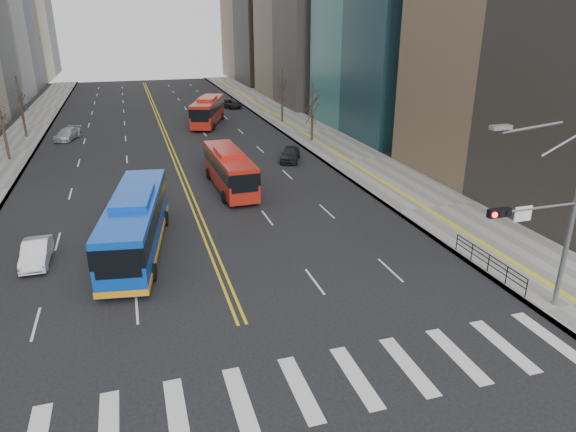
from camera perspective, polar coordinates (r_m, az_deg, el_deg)
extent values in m
plane|color=black|center=(20.79, -1.91, -19.25)|extent=(220.00, 220.00, 0.00)
cube|color=gray|center=(65.42, 2.41, 9.36)|extent=(7.00, 130.00, 0.15)
cube|color=gray|center=(63.01, -28.37, 6.37)|extent=(5.00, 130.00, 0.15)
cube|color=silver|center=(20.47, -19.30, -21.44)|extent=(0.70, 4.00, 0.01)
cube|color=silver|center=(20.39, -12.23, -20.76)|extent=(0.70, 4.00, 0.01)
cube|color=silver|center=(20.59, -5.28, -19.80)|extent=(0.70, 4.00, 0.01)
cube|color=silver|center=(21.05, 1.36, -18.62)|extent=(0.70, 4.00, 0.01)
cube|color=silver|center=(21.76, 7.56, -17.29)|extent=(0.70, 4.00, 0.01)
cube|color=silver|center=(22.70, 13.21, -15.89)|extent=(0.70, 4.00, 0.01)
cube|color=silver|center=(23.83, 18.31, -14.49)|extent=(0.70, 4.00, 0.01)
cube|color=silver|center=(25.13, 22.85, -13.13)|extent=(0.70, 4.00, 0.01)
cube|color=silver|center=(26.59, 26.87, -11.84)|extent=(0.70, 4.00, 0.01)
cube|color=gold|center=(71.68, -14.05, 9.75)|extent=(0.15, 100.00, 0.01)
cube|color=gold|center=(71.70, -13.73, 9.78)|extent=(0.15, 100.00, 0.01)
cylinder|color=gray|center=(27.57, 28.78, -1.67)|extent=(0.24, 0.24, 8.00)
cylinder|color=gray|center=(25.54, 25.82, 0.79)|extent=(4.50, 0.12, 0.12)
cube|color=black|center=(24.28, 22.41, 0.34)|extent=(1.10, 0.28, 0.38)
cylinder|color=#FF190C|center=(23.95, 22.00, 0.12)|extent=(0.24, 0.08, 0.24)
cylinder|color=black|center=(24.17, 22.64, 0.21)|extent=(0.24, 0.08, 0.24)
cylinder|color=black|center=(24.39, 23.28, 0.29)|extent=(0.24, 0.08, 0.24)
cube|color=white|center=(25.18, 24.65, 0.22)|extent=(0.90, 0.06, 0.70)
cube|color=#999993|center=(22.93, 22.56, 9.09)|extent=(0.90, 0.35, 0.18)
cube|color=black|center=(30.71, 21.50, -4.06)|extent=(0.04, 6.00, 0.04)
cylinder|color=black|center=(28.92, 24.98, -7.31)|extent=(0.06, 0.06, 1.00)
cylinder|color=black|center=(29.90, 23.11, -6.07)|extent=(0.06, 0.06, 1.00)
cylinder|color=black|center=(30.91, 21.37, -4.90)|extent=(0.06, 0.06, 1.00)
cylinder|color=black|center=(31.96, 19.76, -3.81)|extent=(0.06, 0.06, 1.00)
cylinder|color=black|center=(33.05, 18.25, -2.78)|extent=(0.06, 0.06, 1.00)
cylinder|color=black|center=(58.68, -28.86, 7.30)|extent=(0.28, 0.28, 4.00)
cylinder|color=black|center=(69.32, -27.27, 9.27)|extent=(0.28, 0.28, 3.80)
cylinder|color=black|center=(59.98, 2.69, 9.90)|extent=(0.28, 0.28, 3.50)
cylinder|color=black|center=(71.17, -0.65, 11.82)|extent=(0.28, 0.28, 3.75)
cube|color=#0C43BC|center=(32.39, -16.57, -0.73)|extent=(4.66, 12.98, 3.04)
cube|color=black|center=(32.19, -16.68, 0.23)|extent=(4.72, 13.01, 1.09)
cube|color=#0C43BC|center=(31.84, -16.87, 1.97)|extent=(2.81, 4.74, 0.40)
cube|color=#FF970D|center=(32.89, -16.33, -2.87)|extent=(4.72, 13.01, 0.35)
cylinder|color=black|center=(29.53, -19.88, -6.26)|extent=(0.46, 1.04, 1.00)
cylinder|color=black|center=(29.07, -14.75, -6.09)|extent=(0.46, 1.04, 1.00)
cylinder|color=black|center=(36.84, -17.56, -0.47)|extent=(0.46, 1.04, 1.00)
cylinder|color=black|center=(36.47, -13.46, -0.26)|extent=(0.46, 1.04, 1.00)
cube|color=#AE1D12|center=(43.02, -6.52, 5.17)|extent=(2.64, 10.56, 2.71)
cube|color=black|center=(42.88, -6.55, 5.87)|extent=(2.70, 10.58, 0.98)
cube|color=#AE1D12|center=(42.65, -6.60, 7.05)|extent=(2.00, 3.72, 0.40)
cylinder|color=black|center=(40.01, -7.07, 2.10)|extent=(0.32, 1.01, 1.00)
cylinder|color=black|center=(40.52, -3.77, 2.47)|extent=(0.32, 1.01, 1.00)
cylinder|color=black|center=(46.32, -8.81, 4.67)|extent=(0.32, 1.01, 1.00)
cylinder|color=black|center=(46.75, -5.93, 4.97)|extent=(0.32, 1.01, 1.00)
cube|color=#AE1D12|center=(70.64, -8.90, 11.47)|extent=(6.18, 11.66, 2.98)
cube|color=black|center=(70.55, -8.92, 11.93)|extent=(6.24, 11.70, 1.06)
cube|color=#AE1D12|center=(70.40, -8.97, 12.74)|extent=(3.27, 4.46, 0.40)
cylinder|color=black|center=(67.60, -10.48, 9.79)|extent=(0.61, 1.04, 1.00)
cylinder|color=black|center=(67.11, -8.28, 9.83)|extent=(0.61, 1.04, 1.00)
cylinder|color=black|center=(74.65, -9.34, 10.92)|extent=(0.61, 1.04, 1.00)
cylinder|color=black|center=(74.20, -7.33, 10.96)|extent=(0.61, 1.04, 1.00)
imported|color=white|center=(33.40, -26.19, -3.68)|extent=(1.41, 4.05, 1.33)
imported|color=black|center=(51.70, 0.25, 6.93)|extent=(3.30, 4.64, 1.47)
imported|color=#ACACB1|center=(66.39, -23.29, 8.37)|extent=(3.29, 4.97, 1.34)
imported|color=black|center=(84.02, -6.48, 12.29)|extent=(3.91, 5.14, 1.30)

